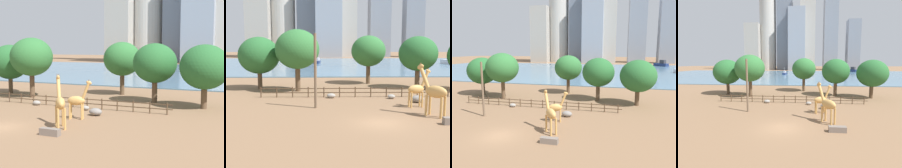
# 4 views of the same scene
# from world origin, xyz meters

# --- Properties ---
(ground_plane) EXTENTS (400.00, 400.00, 0.00)m
(ground_plane) POSITION_xyz_m (0.00, 80.00, 0.00)
(ground_plane) COLOR brown
(harbor_water) EXTENTS (180.00, 86.00, 0.20)m
(harbor_water) POSITION_xyz_m (0.00, 77.00, 0.10)
(harbor_water) COLOR slate
(harbor_water) RESTS_ON ground
(giraffe_tall) EXTENTS (2.62, 1.13, 4.12)m
(giraffe_tall) POSITION_xyz_m (4.72, 6.08, 1.92)
(giraffe_tall) COLOR tan
(giraffe_tall) RESTS_ON ground
(giraffe_companion) EXTENTS (2.45, 2.87, 4.85)m
(giraffe_companion) POSITION_xyz_m (5.10, 2.26, 2.28)
(giraffe_companion) COLOR tan
(giraffe_companion) RESTS_ON ground
(boulder_near_fence) EXTENTS (1.43, 1.08, 0.81)m
(boulder_near_fence) POSITION_xyz_m (5.53, 8.50, 0.40)
(boulder_near_fence) COLOR gray
(boulder_near_fence) RESTS_ON ground
(boulder_by_pole) EXTENTS (0.93, 0.71, 0.53)m
(boulder_by_pole) POSITION_xyz_m (3.05, 10.84, 0.27)
(boulder_by_pole) COLOR gray
(boulder_by_pole) RESTS_ON ground
(boulder_small) EXTENTS (1.07, 0.77, 0.58)m
(boulder_small) POSITION_xyz_m (-4.28, 11.45, 0.29)
(boulder_small) COLOR gray
(boulder_small) RESTS_ON ground
(feeding_trough) EXTENTS (1.80, 0.60, 0.60)m
(feeding_trough) POSITION_xyz_m (5.84, -0.52, 0.30)
(feeding_trough) COLOR #72665B
(feeding_trough) RESTS_ON ground
(enclosure_fence) EXTENTS (26.12, 0.14, 1.30)m
(enclosure_fence) POSITION_xyz_m (-0.13, 12.00, 0.76)
(enclosure_fence) COLOR #4C3826
(enclosure_fence) RESTS_ON ground
(tree_left_large) EXTENTS (5.77, 5.77, 7.83)m
(tree_left_large) POSITION_xyz_m (8.77, 19.43, 5.20)
(tree_left_large) COLOR brown
(tree_left_large) RESTS_ON ground
(tree_center_broad) EXTENTS (5.92, 5.92, 7.64)m
(tree_center_broad) POSITION_xyz_m (15.47, 17.40, 4.95)
(tree_center_broad) COLOR brown
(tree_center_broad) RESTS_ON ground
(tree_right_tall) EXTENTS (5.76, 5.76, 8.12)m
(tree_right_tall) POSITION_xyz_m (1.97, 24.75, 5.49)
(tree_right_tall) COLOR brown
(tree_right_tall) RESTS_ON ground
(tree_left_small) EXTENTS (6.02, 6.02, 7.70)m
(tree_left_small) POSITION_xyz_m (-14.91, 19.17, 4.97)
(tree_left_small) COLOR brown
(tree_left_small) RESTS_ON ground
(tree_right_small) EXTENTS (6.14, 6.14, 8.68)m
(tree_right_small) POSITION_xyz_m (-8.99, 16.86, 5.88)
(tree_right_small) COLOR brown
(tree_right_small) RESTS_ON ground
(boat_sailboat) EXTENTS (2.17, 4.69, 4.07)m
(boat_sailboat) POSITION_xyz_m (-9.48, 78.60, 0.88)
(boat_sailboat) COLOR navy
(boat_sailboat) RESTS_ON harbor_water
(skyline_tower_glass) EXTENTS (12.68, 13.96, 40.48)m
(skyline_tower_glass) POSITION_xyz_m (-45.03, 138.54, 20.24)
(skyline_tower_glass) COLOR #ADA89E
(skyline_tower_glass) RESTS_ON ground
(skyline_block_wide) EXTENTS (14.43, 10.49, 52.64)m
(skyline_block_wide) POSITION_xyz_m (-5.87, 135.76, 26.32)
(skyline_block_wide) COLOR #939EAD
(skyline_block_wide) RESTS_ON ground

